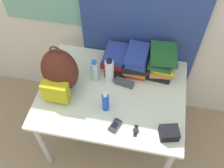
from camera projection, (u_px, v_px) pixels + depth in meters
The scene contains 12 objects.
desk at pixel (112, 98), 2.05m from camera, with size 1.10×0.84×0.71m.
backpack at pixel (59, 73), 1.86m from camera, with size 0.27×0.28×0.43m.
book_stack_left at pixel (116, 60), 2.08m from camera, with size 0.22×0.26×0.15m.
book_stack_center at pixel (137, 60), 2.04m from camera, with size 0.23×0.28×0.19m.
book_stack_right at pixel (162, 62), 2.01m from camera, with size 0.23×0.27×0.23m.
water_bottle at pixel (95, 71), 1.98m from camera, with size 0.06×0.06×0.21m.
sports_bottle at pixel (109, 71), 1.97m from camera, with size 0.07×0.07×0.22m.
sunscreen_bottle at pixel (106, 102), 1.82m from camera, with size 0.05×0.05×0.18m.
cell_phone at pixel (115, 126), 1.80m from camera, with size 0.09×0.12×0.02m.
sunglasses_case at pixel (124, 83), 2.01m from camera, with size 0.16×0.08×0.04m.
camera_pouch at pixel (169, 133), 1.73m from camera, with size 0.15×0.13×0.07m.
wristwatch at pixel (136, 131), 1.78m from camera, with size 0.04×0.09×0.01m.
Camera 1 is at (0.22, -0.71, 2.32)m, focal length 42.00 mm.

